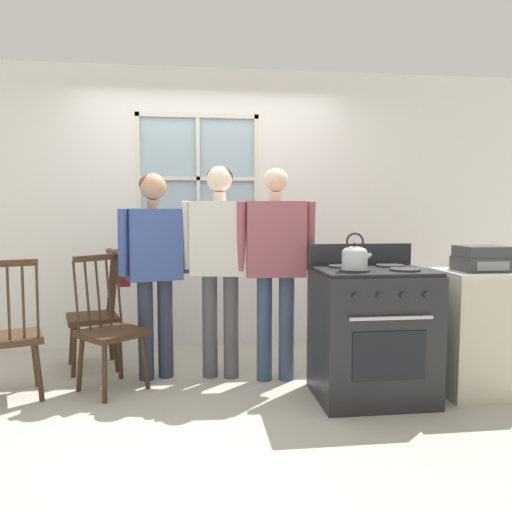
{
  "coord_description": "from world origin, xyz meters",
  "views": [
    {
      "loc": [
        -0.17,
        -3.55,
        1.32
      ],
      "look_at": [
        0.28,
        0.06,
        1.0
      ],
      "focal_mm": 35.0,
      "sensor_mm": 36.0,
      "label": 1
    }
  ],
  "objects_px": {
    "chair_by_window": "(95,316)",
    "kettle": "(355,257)",
    "chair_center_cluster": "(110,331)",
    "stove": "(372,332)",
    "chair_near_wall": "(9,338)",
    "person_adult_right": "(276,254)",
    "stereo": "(482,259)",
    "side_counter": "(477,332)",
    "potted_plant": "(214,232)",
    "handbag": "(122,269)",
    "person_teen_center": "(220,250)",
    "person_elderly_left": "(154,255)"
  },
  "relations": [
    {
      "from": "person_teen_center",
      "to": "kettle",
      "type": "xyz_separation_m",
      "value": [
        0.86,
        -0.71,
        0.0
      ]
    },
    {
      "from": "chair_by_window",
      "to": "person_teen_center",
      "type": "distance_m",
      "value": 1.24
    },
    {
      "from": "chair_center_cluster",
      "to": "person_elderly_left",
      "type": "bearing_deg",
      "value": -7.37
    },
    {
      "from": "chair_by_window",
      "to": "kettle",
      "type": "distance_m",
      "value": 2.26
    },
    {
      "from": "chair_by_window",
      "to": "stove",
      "type": "bearing_deg",
      "value": 49.52
    },
    {
      "from": "chair_center_cluster",
      "to": "kettle",
      "type": "xyz_separation_m",
      "value": [
        1.69,
        -0.52,
        0.58
      ]
    },
    {
      "from": "kettle",
      "to": "potted_plant",
      "type": "bearing_deg",
      "value": 117.89
    },
    {
      "from": "potted_plant",
      "to": "stove",
      "type": "bearing_deg",
      "value": -55.34
    },
    {
      "from": "person_elderly_left",
      "to": "side_counter",
      "type": "height_order",
      "value": "person_elderly_left"
    },
    {
      "from": "potted_plant",
      "to": "side_counter",
      "type": "height_order",
      "value": "potted_plant"
    },
    {
      "from": "person_adult_right",
      "to": "person_teen_center",
      "type": "bearing_deg",
      "value": 166.85
    },
    {
      "from": "person_adult_right",
      "to": "stove",
      "type": "relative_size",
      "value": 1.53
    },
    {
      "from": "stove",
      "to": "potted_plant",
      "type": "bearing_deg",
      "value": 124.66
    },
    {
      "from": "potted_plant",
      "to": "chair_center_cluster",
      "type": "bearing_deg",
      "value": -125.96
    },
    {
      "from": "chair_by_window",
      "to": "stove",
      "type": "distance_m",
      "value": 2.28
    },
    {
      "from": "potted_plant",
      "to": "handbag",
      "type": "distance_m",
      "value": 0.99
    },
    {
      "from": "chair_center_cluster",
      "to": "handbag",
      "type": "bearing_deg",
      "value": 46.82
    },
    {
      "from": "stereo",
      "to": "kettle",
      "type": "bearing_deg",
      "value": -173.01
    },
    {
      "from": "person_elderly_left",
      "to": "person_adult_right",
      "type": "relative_size",
      "value": 0.98
    },
    {
      "from": "handbag",
      "to": "stereo",
      "type": "bearing_deg",
      "value": -20.99
    },
    {
      "from": "handbag",
      "to": "person_adult_right",
      "type": "bearing_deg",
      "value": -24.13
    },
    {
      "from": "potted_plant",
      "to": "side_counter",
      "type": "distance_m",
      "value": 2.48
    },
    {
      "from": "stove",
      "to": "kettle",
      "type": "xyz_separation_m",
      "value": [
        -0.18,
        -0.13,
        0.55
      ]
    },
    {
      "from": "kettle",
      "to": "stereo",
      "type": "xyz_separation_m",
      "value": [
        0.98,
        0.12,
        -0.04
      ]
    },
    {
      "from": "chair_near_wall",
      "to": "stove",
      "type": "distance_m",
      "value": 2.55
    },
    {
      "from": "stereo",
      "to": "side_counter",
      "type": "bearing_deg",
      "value": 90.0
    },
    {
      "from": "side_counter",
      "to": "stereo",
      "type": "height_order",
      "value": "stereo"
    },
    {
      "from": "stove",
      "to": "side_counter",
      "type": "bearing_deg",
      "value": 0.69
    },
    {
      "from": "chair_by_window",
      "to": "person_teen_center",
      "type": "relative_size",
      "value": 0.6
    },
    {
      "from": "chair_center_cluster",
      "to": "person_adult_right",
      "type": "bearing_deg",
      "value": -39.22
    },
    {
      "from": "stereo",
      "to": "chair_center_cluster",
      "type": "bearing_deg",
      "value": 171.39
    },
    {
      "from": "chair_near_wall",
      "to": "kettle",
      "type": "height_order",
      "value": "kettle"
    },
    {
      "from": "person_teen_center",
      "to": "person_elderly_left",
      "type": "bearing_deg",
      "value": -171.57
    },
    {
      "from": "potted_plant",
      "to": "stereo",
      "type": "distance_m",
      "value": 2.41
    },
    {
      "from": "chair_by_window",
      "to": "person_teen_center",
      "type": "height_order",
      "value": "person_teen_center"
    },
    {
      "from": "stove",
      "to": "chair_center_cluster",
      "type": "bearing_deg",
      "value": 168.1
    },
    {
      "from": "chair_near_wall",
      "to": "side_counter",
      "type": "relative_size",
      "value": 1.12
    },
    {
      "from": "kettle",
      "to": "stove",
      "type": "bearing_deg",
      "value": 36.64
    },
    {
      "from": "chair_by_window",
      "to": "person_adult_right",
      "type": "bearing_deg",
      "value": 55.44
    },
    {
      "from": "potted_plant",
      "to": "handbag",
      "type": "xyz_separation_m",
      "value": [
        -0.8,
        -0.51,
        -0.29
      ]
    },
    {
      "from": "kettle",
      "to": "potted_plant",
      "type": "height_order",
      "value": "potted_plant"
    },
    {
      "from": "chair_center_cluster",
      "to": "person_teen_center",
      "type": "bearing_deg",
      "value": -29.62
    },
    {
      "from": "person_adult_right",
      "to": "stereo",
      "type": "xyz_separation_m",
      "value": [
        1.42,
        -0.47,
        -0.01
      ]
    },
    {
      "from": "person_adult_right",
      "to": "side_counter",
      "type": "distance_m",
      "value": 1.59
    },
    {
      "from": "chair_center_cluster",
      "to": "person_elderly_left",
      "type": "xyz_separation_m",
      "value": [
        0.31,
        0.22,
        0.54
      ]
    },
    {
      "from": "chair_by_window",
      "to": "kettle",
      "type": "bearing_deg",
      "value": 44.45
    },
    {
      "from": "side_counter",
      "to": "stereo",
      "type": "distance_m",
      "value": 0.54
    },
    {
      "from": "chair_near_wall",
      "to": "potted_plant",
      "type": "distance_m",
      "value": 2.05
    },
    {
      "from": "person_teen_center",
      "to": "kettle",
      "type": "bearing_deg",
      "value": -26.85
    },
    {
      "from": "chair_center_cluster",
      "to": "stove",
      "type": "xyz_separation_m",
      "value": [
        1.87,
        -0.39,
        0.03
      ]
    }
  ]
}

